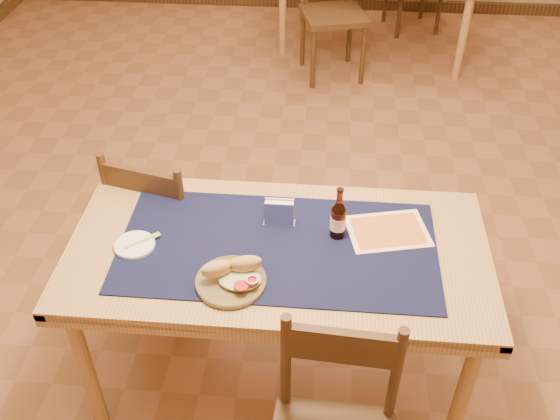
# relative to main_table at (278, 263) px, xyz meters

# --- Properties ---
(main_table) EXTENTS (1.60, 0.80, 0.75)m
(main_table) POSITION_rel_main_table_xyz_m (0.00, 0.00, 0.00)
(main_table) COLOR tan
(main_table) RESTS_ON ground
(placemat) EXTENTS (1.20, 0.60, 0.01)m
(placemat) POSITION_rel_main_table_xyz_m (0.00, 0.00, 0.09)
(placemat) COLOR #10153B
(placemat) RESTS_ON main_table
(baseboard) EXTENTS (6.00, 7.00, 0.10)m
(baseboard) POSITION_rel_main_table_xyz_m (0.00, 0.80, -0.62)
(baseboard) COLOR #422D17
(baseboard) RESTS_ON ground
(chair_main_far) EXTENTS (0.50, 0.50, 0.90)m
(chair_main_far) POSITION_rel_main_table_xyz_m (-0.57, 0.44, -0.20)
(chair_main_far) COLOR #422D17
(chair_main_far) RESTS_ON ground
(chair_back_near) EXTENTS (0.56, 0.56, 0.99)m
(chair_back_near) POSITION_rel_main_table_xyz_m (0.16, 2.93, -0.15)
(chair_back_near) COLOR #422D17
(chair_back_near) RESTS_ON ground
(sandwich_plate) EXTENTS (0.25, 0.25, 0.10)m
(sandwich_plate) POSITION_rel_main_table_xyz_m (-0.14, -0.20, 0.11)
(sandwich_plate) COLOR brown
(sandwich_plate) RESTS_ON placemat
(side_plate) EXTENTS (0.15, 0.15, 0.01)m
(side_plate) POSITION_rel_main_table_xyz_m (-0.54, -0.05, 0.10)
(side_plate) COLOR white
(side_plate) RESTS_ON placemat
(fork) EXTENTS (0.12, 0.10, 0.00)m
(fork) POSITION_rel_main_table_xyz_m (-0.50, -0.02, 0.10)
(fork) COLOR #7BBA66
(fork) RESTS_ON side_plate
(beer_bottle) EXTENTS (0.06, 0.06, 0.22)m
(beer_bottle) POSITION_rel_main_table_xyz_m (0.22, 0.08, 0.17)
(beer_bottle) COLOR #4B180D
(beer_bottle) RESTS_ON placemat
(napkin_holder) EXTENTS (0.12, 0.04, 0.11)m
(napkin_holder) POSITION_rel_main_table_xyz_m (-0.01, 0.13, 0.14)
(napkin_holder) COLOR silver
(napkin_holder) RESTS_ON placemat
(menu_card) EXTENTS (0.35, 0.29, 0.01)m
(menu_card) POSITION_rel_main_table_xyz_m (0.42, 0.12, 0.09)
(menu_card) COLOR #FBE5BE
(menu_card) RESTS_ON placemat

